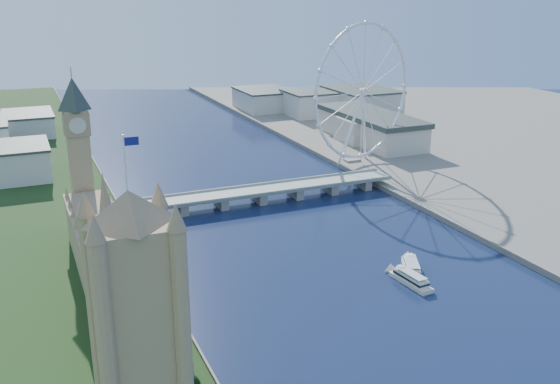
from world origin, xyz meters
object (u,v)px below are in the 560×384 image
tour_boat_near (410,284)px  tour_boat_far (412,272)px  victoria_tower (138,329)px  london_eye (363,92)px

tour_boat_near → tour_boat_far: (9.34, 12.53, 0.00)m
victoria_tower → london_eye: london_eye is taller
victoria_tower → tour_boat_near: bearing=27.5°
victoria_tower → tour_boat_far: (169.91, 96.05, -54.49)m
london_eye → tour_boat_far: (-85.07, -204.03, -67.52)m
victoria_tower → london_eye: size_ratio=0.90×
victoria_tower → london_eye: (254.98, 300.08, 13.03)m
tour_boat_far → london_eye: bearing=93.5°
victoria_tower → london_eye: bearing=49.6°
london_eye → tour_boat_near: size_ratio=3.88×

